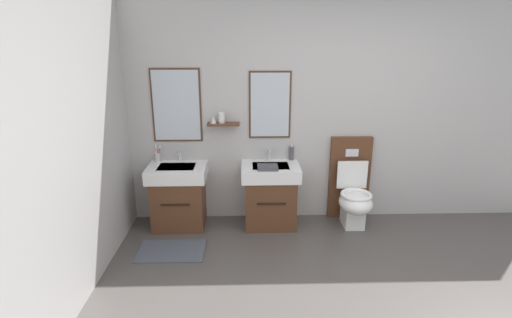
% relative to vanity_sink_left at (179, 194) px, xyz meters
% --- Properties ---
extents(wall_back, '(5.17, 0.27, 2.68)m').
position_rel_vanity_sink_left_xyz_m(wall_back, '(1.88, 0.27, 0.96)').
color(wall_back, '#B7B5B2').
rests_on(wall_back, ground).
extents(wall_left, '(0.12, 4.31, 2.68)m').
position_rel_vanity_sink_left_xyz_m(wall_left, '(-0.62, -1.82, 0.96)').
color(wall_left, '#B7B5B2').
rests_on(wall_left, ground).
extents(bath_mat, '(0.68, 0.44, 0.01)m').
position_rel_vanity_sink_left_xyz_m(bath_mat, '(-0.00, -0.60, -0.38)').
color(bath_mat, '#474C56').
rests_on(bath_mat, ground).
extents(vanity_sink_left, '(0.65, 0.50, 0.73)m').
position_rel_vanity_sink_left_xyz_m(vanity_sink_left, '(0.00, 0.00, 0.00)').
color(vanity_sink_left, '#56331E').
rests_on(vanity_sink_left, ground).
extents(tap_on_left_sink, '(0.03, 0.13, 0.11)m').
position_rel_vanity_sink_left_xyz_m(tap_on_left_sink, '(-0.00, 0.18, 0.42)').
color(tap_on_left_sink, silver).
rests_on(tap_on_left_sink, vanity_sink_left).
extents(vanity_sink_right, '(0.65, 0.50, 0.73)m').
position_rel_vanity_sink_left_xyz_m(vanity_sink_right, '(1.05, 0.00, 0.00)').
color(vanity_sink_right, '#56331E').
rests_on(vanity_sink_right, ground).
extents(tap_on_right_sink, '(0.03, 0.13, 0.11)m').
position_rel_vanity_sink_left_xyz_m(tap_on_right_sink, '(1.05, 0.18, 0.42)').
color(tap_on_right_sink, silver).
rests_on(tap_on_right_sink, vanity_sink_right).
extents(toilet, '(0.48, 0.62, 1.00)m').
position_rel_vanity_sink_left_xyz_m(toilet, '(2.01, 0.01, -0.01)').
color(toilet, '#56331E').
rests_on(toilet, ground).
extents(toothbrush_cup, '(0.07, 0.07, 0.20)m').
position_rel_vanity_sink_left_xyz_m(toothbrush_cup, '(-0.25, 0.17, 0.40)').
color(toothbrush_cup, silver).
rests_on(toothbrush_cup, vanity_sink_left).
extents(soap_dispenser, '(0.06, 0.06, 0.19)m').
position_rel_vanity_sink_left_xyz_m(soap_dispenser, '(1.30, 0.18, 0.43)').
color(soap_dispenser, '#4C4C51').
rests_on(soap_dispenser, vanity_sink_right).
extents(folded_hand_towel, '(0.22, 0.16, 0.04)m').
position_rel_vanity_sink_left_xyz_m(folded_hand_towel, '(1.01, -0.15, 0.37)').
color(folded_hand_towel, '#47474C').
rests_on(folded_hand_towel, vanity_sink_right).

